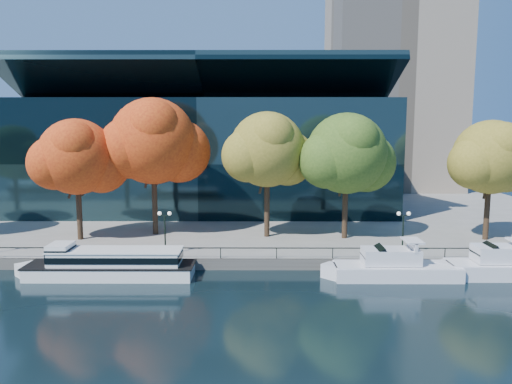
{
  "coord_description": "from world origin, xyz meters",
  "views": [
    {
      "loc": [
        3.36,
        -40.01,
        13.06
      ],
      "look_at": [
        3.14,
        8.0,
        6.33
      ],
      "focal_mm": 35.0,
      "sensor_mm": 36.0,
      "label": 1
    }
  ],
  "objects_px": {
    "cruiser_far": "(499,265)",
    "tree_1": "(78,158)",
    "tree_2": "(155,143)",
    "tree_4": "(348,155)",
    "tree_5": "(492,159)",
    "lamp_2": "(403,223)",
    "lamp_1": "(165,223)",
    "cruiser_near": "(391,267)",
    "tour_boat": "(106,263)",
    "tree_3": "(269,151)"
  },
  "relations": [
    {
      "from": "tree_2",
      "to": "tree_3",
      "type": "relative_size",
      "value": 1.11
    },
    {
      "from": "tree_2",
      "to": "tour_boat",
      "type": "bearing_deg",
      "value": -98.67
    },
    {
      "from": "tree_1",
      "to": "tree_2",
      "type": "bearing_deg",
      "value": 19.37
    },
    {
      "from": "cruiser_near",
      "to": "tree_2",
      "type": "relative_size",
      "value": 0.79
    },
    {
      "from": "tree_3",
      "to": "tree_5",
      "type": "relative_size",
      "value": 1.07
    },
    {
      "from": "cruiser_near",
      "to": "lamp_1",
      "type": "relative_size",
      "value": 2.87
    },
    {
      "from": "cruiser_near",
      "to": "tree_1",
      "type": "bearing_deg",
      "value": 161.52
    },
    {
      "from": "tree_5",
      "to": "lamp_2",
      "type": "xyz_separation_m",
      "value": [
        -10.55,
        -6.14,
        -5.4
      ]
    },
    {
      "from": "tour_boat",
      "to": "tree_5",
      "type": "bearing_deg",
      "value": 14.96
    },
    {
      "from": "tour_boat",
      "to": "lamp_1",
      "type": "bearing_deg",
      "value": 40.01
    },
    {
      "from": "lamp_1",
      "to": "tour_boat",
      "type": "bearing_deg",
      "value": -139.99
    },
    {
      "from": "cruiser_near",
      "to": "tree_4",
      "type": "xyz_separation_m",
      "value": [
        -1.93,
        10.62,
        8.66
      ]
    },
    {
      "from": "tour_boat",
      "to": "lamp_1",
      "type": "relative_size",
      "value": 3.83
    },
    {
      "from": "tour_boat",
      "to": "tree_4",
      "type": "bearing_deg",
      "value": 25.17
    },
    {
      "from": "cruiser_far",
      "to": "tree_4",
      "type": "bearing_deg",
      "value": 137.56
    },
    {
      "from": "tour_boat",
      "to": "tree_4",
      "type": "relative_size",
      "value": 1.18
    },
    {
      "from": "tree_4",
      "to": "lamp_1",
      "type": "relative_size",
      "value": 3.24
    },
    {
      "from": "tree_2",
      "to": "tree_3",
      "type": "xyz_separation_m",
      "value": [
        12.09,
        -1.15,
        -0.8
      ]
    },
    {
      "from": "cruiser_far",
      "to": "lamp_2",
      "type": "xyz_separation_m",
      "value": [
        -7.24,
        3.51,
        2.87
      ]
    },
    {
      "from": "tree_2",
      "to": "lamp_2",
      "type": "bearing_deg",
      "value": -19.47
    },
    {
      "from": "tour_boat",
      "to": "cruiser_far",
      "type": "distance_m",
      "value": 33.31
    },
    {
      "from": "cruiser_far",
      "to": "tree_1",
      "type": "distance_m",
      "value": 40.77
    },
    {
      "from": "tree_1",
      "to": "tree_4",
      "type": "relative_size",
      "value": 0.95
    },
    {
      "from": "tree_2",
      "to": "lamp_1",
      "type": "bearing_deg",
      "value": -73.81
    },
    {
      "from": "cruiser_far",
      "to": "tree_4",
      "type": "xyz_separation_m",
      "value": [
        -11.21,
        10.25,
        8.6
      ]
    },
    {
      "from": "tree_4",
      "to": "tree_5",
      "type": "bearing_deg",
      "value": -2.37
    },
    {
      "from": "tree_3",
      "to": "tree_5",
      "type": "xyz_separation_m",
      "value": [
        22.67,
        -1.27,
        -0.69
      ]
    },
    {
      "from": "lamp_2",
      "to": "tree_5",
      "type": "bearing_deg",
      "value": 30.19
    },
    {
      "from": "tree_4",
      "to": "tree_1",
      "type": "bearing_deg",
      "value": -178.43
    },
    {
      "from": "tree_3",
      "to": "lamp_1",
      "type": "distance_m",
      "value": 13.57
    },
    {
      "from": "tree_1",
      "to": "tree_2",
      "type": "xyz_separation_m",
      "value": [
        7.32,
        2.57,
        1.46
      ]
    },
    {
      "from": "tree_2",
      "to": "tree_5",
      "type": "xyz_separation_m",
      "value": [
        34.76,
        -2.42,
        -1.49
      ]
    },
    {
      "from": "tree_2",
      "to": "lamp_2",
      "type": "distance_m",
      "value": 26.58
    },
    {
      "from": "tree_3",
      "to": "lamp_1",
      "type": "height_order",
      "value": "tree_3"
    },
    {
      "from": "tree_2",
      "to": "tree_5",
      "type": "distance_m",
      "value": 34.87
    },
    {
      "from": "cruiser_near",
      "to": "tree_4",
      "type": "bearing_deg",
      "value": 100.31
    },
    {
      "from": "tree_3",
      "to": "lamp_1",
      "type": "bearing_deg",
      "value": -142.38
    },
    {
      "from": "tree_1",
      "to": "tree_2",
      "type": "relative_size",
      "value": 0.85
    },
    {
      "from": "lamp_2",
      "to": "cruiser_far",
      "type": "bearing_deg",
      "value": -25.84
    },
    {
      "from": "tree_1",
      "to": "lamp_1",
      "type": "distance_m",
      "value": 12.7
    },
    {
      "from": "lamp_2",
      "to": "cruiser_near",
      "type": "bearing_deg",
      "value": -117.67
    },
    {
      "from": "tree_4",
      "to": "lamp_1",
      "type": "xyz_separation_m",
      "value": [
        -17.76,
        -6.74,
        -5.72
      ]
    },
    {
      "from": "tour_boat",
      "to": "cruiser_near",
      "type": "relative_size",
      "value": 1.33
    },
    {
      "from": "tree_3",
      "to": "tree_5",
      "type": "height_order",
      "value": "tree_3"
    },
    {
      "from": "cruiser_near",
      "to": "cruiser_far",
      "type": "distance_m",
      "value": 9.28
    },
    {
      "from": "tour_boat",
      "to": "tree_3",
      "type": "distance_m",
      "value": 19.87
    },
    {
      "from": "cruiser_far",
      "to": "tree_3",
      "type": "xyz_separation_m",
      "value": [
        -19.36,
        10.91,
        8.96
      ]
    },
    {
      "from": "tree_2",
      "to": "tree_4",
      "type": "height_order",
      "value": "tree_2"
    },
    {
      "from": "tree_2",
      "to": "lamp_1",
      "type": "distance_m",
      "value": 11.26
    },
    {
      "from": "tour_boat",
      "to": "tree_3",
      "type": "height_order",
      "value": "tree_3"
    }
  ]
}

